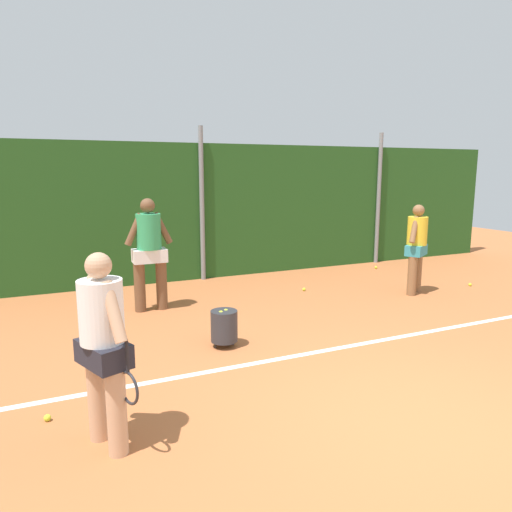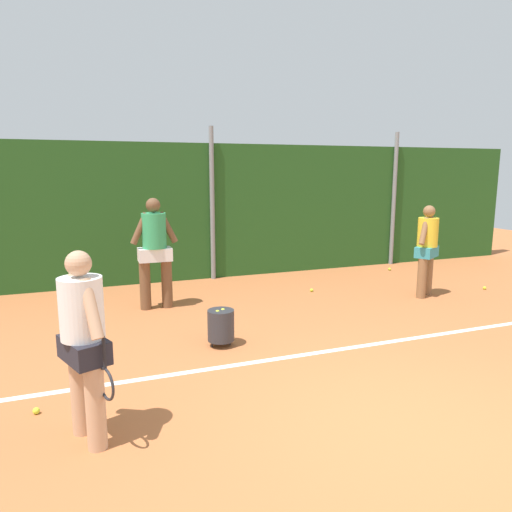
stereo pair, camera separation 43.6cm
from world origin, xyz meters
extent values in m
plane|color=#B76638|center=(0.00, 1.99, 0.00)|extent=(26.59, 26.59, 0.00)
cube|color=#23511E|center=(0.00, 6.77, 1.45)|extent=(16.10, 0.25, 2.90)
cylinder|color=gray|center=(0.00, 6.60, 1.62)|extent=(0.10, 0.10, 3.25)
cylinder|color=gray|center=(4.65, 6.60, 1.62)|extent=(0.10, 0.10, 3.25)
cube|color=white|center=(0.00, 1.97, 0.00)|extent=(11.77, 0.10, 0.01)
cylinder|color=tan|center=(-2.78, 1.04, 0.37)|extent=(0.17, 0.17, 0.74)
cylinder|color=tan|center=(-2.67, 0.73, 0.37)|extent=(0.17, 0.17, 0.74)
cube|color=#23232D|center=(-2.72, 0.88, 0.84)|extent=(0.45, 0.57, 0.20)
cylinder|color=white|center=(-2.72, 0.88, 1.21)|extent=(0.36, 0.36, 0.53)
sphere|color=tan|center=(-2.72, 0.88, 1.59)|extent=(0.21, 0.21, 0.21)
cylinder|color=tan|center=(-2.80, 1.08, 1.25)|extent=(0.17, 0.29, 0.50)
cylinder|color=tan|center=(-2.65, 0.69, 1.25)|extent=(0.17, 0.29, 0.50)
cylinder|color=black|center=(-2.57, 0.63, 0.88)|extent=(0.03, 0.03, 0.28)
torus|color=#26262B|center=(-2.57, 0.63, 0.61)|extent=(0.12, 0.27, 0.28)
cylinder|color=#8C603D|center=(3.18, 3.70, 0.37)|extent=(0.17, 0.17, 0.75)
cylinder|color=#8C603D|center=(3.47, 3.87, 0.37)|extent=(0.17, 0.17, 0.75)
cube|color=teal|center=(3.33, 3.78, 0.85)|extent=(0.58, 0.51, 0.20)
cylinder|color=yellow|center=(3.33, 3.78, 1.21)|extent=(0.37, 0.37, 0.53)
sphere|color=#8C603D|center=(3.33, 3.78, 1.60)|extent=(0.22, 0.22, 0.22)
cylinder|color=#8C603D|center=(3.15, 3.67, 1.25)|extent=(0.28, 0.21, 0.51)
cylinder|color=#8C603D|center=(3.50, 3.89, 1.25)|extent=(0.28, 0.21, 0.51)
cylinder|color=black|center=(3.55, 3.98, 0.89)|extent=(0.03, 0.03, 0.28)
torus|color=#26262B|center=(3.55, 3.98, 0.62)|extent=(0.26, 0.17, 0.28)
cylinder|color=brown|center=(-1.34, 4.76, 0.41)|extent=(0.18, 0.18, 0.83)
cylinder|color=brown|center=(-1.71, 4.77, 0.41)|extent=(0.18, 0.18, 0.83)
cube|color=white|center=(-1.52, 4.77, 0.94)|extent=(0.56, 0.33, 0.22)
cylinder|color=#339E60|center=(-1.52, 4.77, 1.34)|extent=(0.41, 0.41, 0.59)
sphere|color=brown|center=(-1.52, 4.77, 1.77)|extent=(0.24, 0.24, 0.24)
cylinder|color=brown|center=(-1.29, 4.76, 1.39)|extent=(0.33, 0.11, 0.55)
cylinder|color=brown|center=(-1.75, 4.77, 1.39)|extent=(0.33, 0.11, 0.55)
cylinder|color=#2D2D33|center=(-0.99, 2.66, 0.29)|extent=(0.36, 0.36, 0.42)
cylinder|color=#2D2D33|center=(-0.87, 2.66, 0.04)|extent=(0.02, 0.02, 0.08)
cylinder|color=#2D2D33|center=(-1.12, 2.66, 0.04)|extent=(0.02, 0.02, 0.08)
cylinder|color=#2D2D33|center=(-0.99, 2.79, 0.04)|extent=(0.02, 0.02, 0.08)
sphere|color=#CCDB33|center=(-0.95, 2.69, 0.48)|extent=(0.07, 0.07, 0.07)
sphere|color=#CCDB33|center=(-1.04, 2.64, 0.48)|extent=(0.07, 0.07, 0.07)
sphere|color=#CCDB33|center=(4.79, 3.75, 0.03)|extent=(0.07, 0.07, 0.07)
sphere|color=#CCDB33|center=(-3.20, 1.54, 0.03)|extent=(0.07, 0.07, 0.07)
sphere|color=#CCDB33|center=(4.13, 5.94, 0.03)|extent=(0.07, 0.07, 0.07)
sphere|color=#CCDB33|center=(1.48, 4.81, 0.03)|extent=(0.07, 0.07, 0.07)
camera|label=1|loc=(-3.11, -3.04, 2.34)|focal=33.26mm
camera|label=2|loc=(-2.71, -3.21, 2.34)|focal=33.26mm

